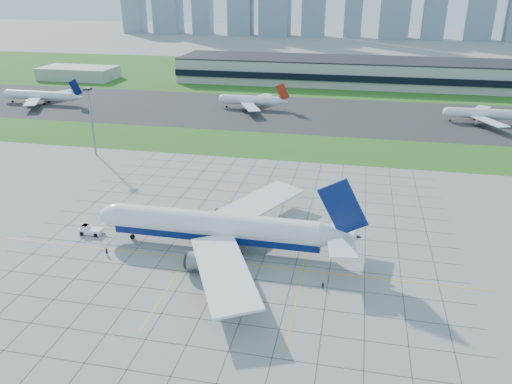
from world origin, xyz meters
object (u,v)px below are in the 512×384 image
airliner (219,227)px  distant_jet_2 (482,114)px  light_mast (91,113)px  crew_near (107,251)px  pushback_tug (90,230)px  crew_far (323,286)px  distant_jet_0 (41,95)px  distant_jet_1 (252,100)px

airliner → distant_jet_2: size_ratio=1.60×
light_mast → crew_near: bearing=-60.0°
light_mast → distant_jet_2: (154.29, 79.08, -11.70)m
distant_jet_2 → pushback_tug: bearing=-131.5°
crew_near → crew_far: (52.77, -3.85, -0.18)m
pushback_tug → distant_jet_0: distant_jet_0 is taller
light_mast → distant_jet_0: (-71.10, 73.20, -11.69)m
pushback_tug → distant_jet_1: distant_jet_1 is taller
crew_far → distant_jet_1: 166.22m
crew_far → light_mast: bearing=160.3°
crew_near → distant_jet_0: 181.22m
crew_far → distant_jet_1: size_ratio=0.04×
crew_far → distant_jet_0: 220.22m
distant_jet_0 → distant_jet_1: same height
airliner → distant_jet_1: size_ratio=1.60×
airliner → crew_near: (-25.91, -8.87, -4.82)m
distant_jet_0 → distant_jet_2: bearing=1.5°
light_mast → crew_near: (40.29, -69.70, -15.20)m
airliner → crew_far: airliner is taller
light_mast → airliner: 90.50m
crew_far → airliner: bearing=173.3°
distant_jet_0 → pushback_tug: bearing=-52.7°
pushback_tug → distant_jet_0: 167.99m
crew_far → distant_jet_0: (-164.16, 146.75, 3.69)m
airliner → distant_jet_1: 147.62m
crew_near → distant_jet_2: 187.46m
light_mast → distant_jet_1: size_ratio=0.60×
pushback_tug → crew_near: (9.55, -9.35, -0.10)m
light_mast → pushback_tug: bearing=-63.0°
distant_jet_1 → crew_far: bearing=-72.6°
crew_near → distant_jet_1: size_ratio=0.05×
airliner → pushback_tug: size_ratio=7.83×
light_mast → distant_jet_2: bearing=27.1°
distant_jet_0 → crew_far: bearing=-41.8°
pushback_tug → distant_jet_1: bearing=85.5°
crew_far → distant_jet_0: distant_jet_0 is taller
airliner → light_mast: bearing=137.8°
airliner → distant_jet_0: bearing=136.1°
light_mast → distant_jet_1: light_mast is taller
airliner → crew_near: 27.81m
light_mast → distant_jet_1: 96.08m
light_mast → crew_near: 81.93m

